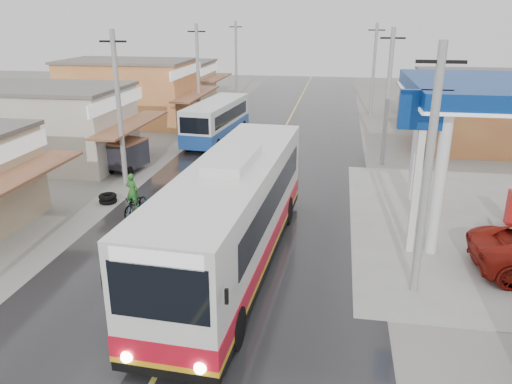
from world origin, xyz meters
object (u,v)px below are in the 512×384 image
cyclist (135,201)px  tricycle_near (128,154)px  coach_bus (234,214)px  tyre_stack (108,198)px  second_bus (217,120)px

cyclist → tricycle_near: bearing=122.6°
cyclist → tricycle_near: cyclist is taller
coach_bus → tricycle_near: size_ratio=5.04×
tricycle_near → tyre_stack: size_ratio=3.06×
second_bus → cyclist: bearing=-85.8°
second_bus → tricycle_near: 8.68m
coach_bus → second_bus: size_ratio=1.54×
tyre_stack → second_bus: bearing=80.1°
cyclist → tricycle_near: (-2.96, 6.27, 0.39)m
coach_bus → second_bus: coach_bus is taller
second_bus → tyre_stack: bearing=-94.4°
cyclist → tyre_stack: (-1.93, 1.25, -0.45)m
second_bus → tricycle_near: size_ratio=3.27×
coach_bus → second_bus: bearing=108.7°
coach_bus → tricycle_near: 13.27m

